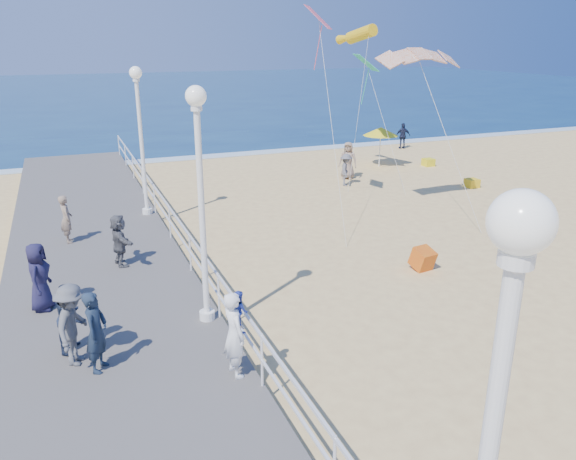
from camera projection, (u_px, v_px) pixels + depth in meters
name	position (u px, v px, depth m)	size (l,w,h in m)	color
ground	(401.00, 297.00, 15.16)	(160.00, 160.00, 0.00)	#ECC87B
ocean	(122.00, 93.00, 72.15)	(160.00, 90.00, 0.05)	navy
surf_line	(210.00, 156.00, 33.12)	(160.00, 1.20, 0.04)	white
boardwalk	(113.00, 344.00, 12.42)	(5.00, 44.00, 0.40)	#66615C
railing	(218.00, 284.00, 12.96)	(0.05, 42.00, 0.55)	white
lamp_post_near	(488.00, 457.00, 4.18)	(0.44, 0.44, 5.32)	white
lamp_post_mid	(200.00, 183.00, 12.07)	(0.44, 0.44, 5.32)	white
lamp_post_far	(140.00, 126.00, 19.96)	(0.44, 0.44, 5.32)	white
woman_holding_toddler	(234.00, 334.00, 10.70)	(0.63, 0.42, 1.74)	white
toddler_held	(239.00, 311.00, 10.75)	(0.41, 0.32, 0.83)	#3043B5
spectator_0	(96.00, 332.00, 10.87)	(0.61, 0.40, 1.67)	#192538
spectator_2	(73.00, 325.00, 11.09)	(1.10, 0.63, 1.71)	#535458
spectator_4	(39.00, 277.00, 13.34)	(0.82, 0.54, 1.69)	#1C1938
spectator_5	(119.00, 240.00, 16.01)	(1.41, 0.45, 1.52)	#545458
spectator_6	(66.00, 219.00, 17.85)	(0.57, 0.37, 1.55)	#87715D
spectator_7	(71.00, 317.00, 11.62)	(0.72, 0.56, 1.48)	#192237
beach_walker_a	(346.00, 170.00, 26.41)	(0.98, 0.56, 1.52)	#5E5E63
beach_walker_b	(403.00, 136.00, 35.36)	(0.94, 0.39, 1.61)	#181D36
beach_walker_c	(348.00, 160.00, 27.68)	(0.90, 0.58, 1.83)	gray
box_kite	(423.00, 261.00, 16.83)	(0.55, 0.55, 0.60)	red
beach_umbrella	(381.00, 131.00, 30.01)	(1.90, 1.90, 2.14)	white
beach_chair_left	(428.00, 162.00, 30.71)	(0.55, 0.55, 0.40)	yellow
beach_chair_right	(472.00, 183.00, 26.28)	(0.55, 0.55, 0.40)	yellow
kite_parafoil	(420.00, 54.00, 20.40)	(3.32, 0.90, 0.30)	#C95017
kite_windsock	(361.00, 34.00, 25.59)	(0.56, 0.56, 2.80)	gold
kite_diamond_pink	(318.00, 17.00, 20.04)	(1.18, 1.18, 0.02)	#E8556C
kite_diamond_green	(366.00, 63.00, 26.16)	(1.24, 1.24, 0.02)	#29C088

